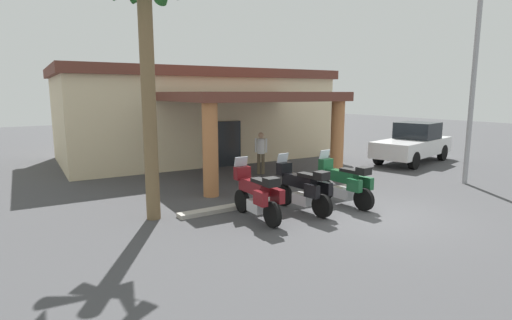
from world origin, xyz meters
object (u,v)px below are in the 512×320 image
object	(u,v)px
motorcycle_green	(344,183)
pickup_truck_white	(413,143)
motorcycle_maroon	(257,194)
motorcycle_black	(303,188)
palm_tree_roadside	(146,33)
pedestrian	(261,150)
motel_building	(196,114)
roadside_sign	(477,38)

from	to	relation	value
motorcycle_green	pickup_truck_white	bearing A→B (deg)	-70.21
motorcycle_maroon	motorcycle_black	distance (m)	1.51
motorcycle_black	palm_tree_roadside	xyz separation A→B (m)	(-3.83, 1.70, 4.19)
palm_tree_roadside	motorcycle_maroon	bearing A→B (deg)	-34.69
pedestrian	motorcycle_black	bearing A→B (deg)	-158.06
motel_building	roadside_sign	size ratio (longest dim) A/B	1.71
pedestrian	roadside_sign	size ratio (longest dim) A/B	0.22
motel_building	pedestrian	world-z (taller)	motel_building
motorcycle_maroon	pedestrian	world-z (taller)	pedestrian
motorcycle_maroon	pickup_truck_white	world-z (taller)	pickup_truck_white
motel_building	motorcycle_black	distance (m)	11.12
roadside_sign	motorcycle_green	bearing A→B (deg)	176.54
motel_building	pickup_truck_white	size ratio (longest dim) A/B	2.52
motorcycle_green	pedestrian	bearing A→B (deg)	-9.42
pedestrian	palm_tree_roadside	world-z (taller)	palm_tree_roadside
pickup_truck_white	palm_tree_roadside	distance (m)	14.48
pickup_truck_white	motorcycle_green	bearing A→B (deg)	-168.69
motel_building	motorcycle_maroon	xyz separation A→B (m)	(-3.18, -10.77, -1.62)
pedestrian	pickup_truck_white	world-z (taller)	pickup_truck_white
motorcycle_green	palm_tree_roadside	xyz separation A→B (m)	(-5.33, 1.86, 4.19)
motorcycle_maroon	motorcycle_green	size ratio (longest dim) A/B	1.00
motorcycle_black	roadside_sign	distance (m)	8.84
motorcycle_maroon	motorcycle_black	world-z (taller)	same
motorcycle_black	motorcycle_maroon	bearing A→B (deg)	80.06
motorcycle_black	pickup_truck_white	world-z (taller)	pickup_truck_white
pedestrian	palm_tree_roadside	xyz separation A→B (m)	(-5.85, -3.49, 3.86)
motorcycle_black	motorcycle_green	distance (m)	1.52
motorcycle_green	pedestrian	world-z (taller)	pedestrian
palm_tree_roadside	pedestrian	bearing A→B (deg)	30.77
motorcycle_green	palm_tree_roadside	world-z (taller)	palm_tree_roadside
motel_building	pickup_truck_white	distance (m)	11.15
motorcycle_green	pedestrian	xyz separation A→B (m)	(0.52, 5.34, 0.33)
pickup_truck_white	roadside_sign	size ratio (longest dim) A/B	0.68
roadside_sign	motorcycle_maroon	bearing A→B (deg)	176.10
motel_building	pickup_truck_white	xyz separation A→B (m)	(8.30, -7.31, -1.38)
pickup_truck_white	palm_tree_roadside	size ratio (longest dim) A/B	0.81
motorcycle_black	motorcycle_green	xyz separation A→B (m)	(1.51, -0.15, 0.00)
palm_tree_roadside	roadside_sign	xyz separation A→B (m)	(11.34, -2.22, 0.43)
pickup_truck_white	motorcycle_maroon	bearing A→B (deg)	-175.59
roadside_sign	palm_tree_roadside	bearing A→B (deg)	168.93
motorcycle_green	roadside_sign	bearing A→B (deg)	-97.32
pedestrian	motel_building	bearing A→B (deg)	46.82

